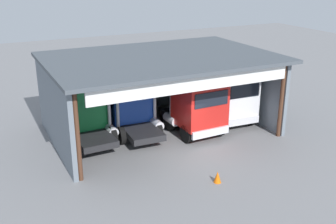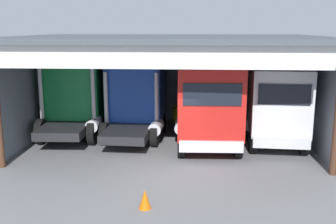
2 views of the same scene
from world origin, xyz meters
name	(u,v)px [view 1 (image 1 of 2)]	position (x,y,z in m)	size (l,w,h in m)	color
ground_plane	(192,156)	(0.00, 0.00, 0.00)	(80.00, 80.00, 0.00)	slate
workshop_shed	(154,76)	(0.00, 4.89, 3.28)	(13.10, 9.10, 4.72)	slate
truck_green_center_left_bay	(83,109)	(-4.53, 4.69, 1.90)	(2.85, 4.78, 3.69)	#197F3D
truck_blue_right_bay	(131,103)	(-1.61, 4.76, 1.83)	(2.74, 5.05, 3.46)	#1E47B7
truck_red_center_bay	(197,105)	(1.69, 2.47, 1.90)	(2.79, 4.51, 3.57)	red
truck_white_left_bay	(231,97)	(4.59, 3.16, 1.80)	(2.56, 4.90, 3.56)	white
oil_drum	(141,106)	(0.25, 7.61, 0.46)	(0.58, 0.58, 0.92)	gold
tool_cart	(115,116)	(-2.05, 6.42, 0.50)	(0.90, 0.60, 1.00)	red
traffic_cone	(217,177)	(-0.29, -2.93, 0.28)	(0.36, 0.36, 0.56)	orange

